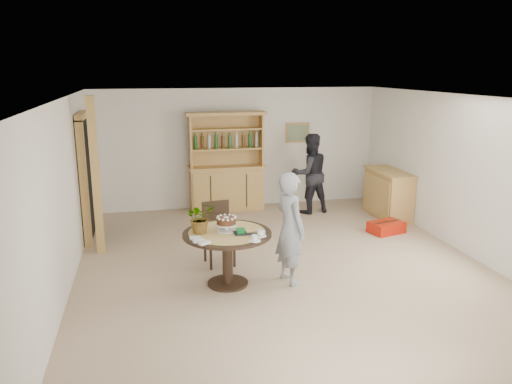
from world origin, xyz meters
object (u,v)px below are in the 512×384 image
object	(u,v)px
hutch	(226,177)
red_suitcase	(386,227)
dining_chair	(218,229)
teen_boy	(290,228)
sideboard	(388,194)
dining_table	(227,243)
adult_person	(310,174)

from	to	relation	value
hutch	red_suitcase	distance (m)	3.40
dining_chair	teen_boy	distance (m)	1.29
sideboard	red_suitcase	xyz separation A→B (m)	(-0.48, -0.91, -0.37)
teen_boy	red_suitcase	size ratio (longest dim) A/B	2.28
hutch	dining_table	size ratio (longest dim) A/B	1.70
sideboard	dining_table	world-z (taller)	sideboard
adult_person	hutch	bearing A→B (deg)	-28.28
dining_chair	teen_boy	bearing A→B (deg)	-53.77
red_suitcase	adult_person	bearing A→B (deg)	105.75
sideboard	dining_table	bearing A→B (deg)	-145.85
hutch	red_suitcase	xyz separation A→B (m)	(2.56, -2.15, -0.59)
sideboard	dining_table	distance (m)	4.41
hutch	sideboard	bearing A→B (deg)	-22.21
sideboard	teen_boy	world-z (taller)	teen_boy
dining_chair	hutch	bearing A→B (deg)	71.41
hutch	red_suitcase	world-z (taller)	hutch
sideboard	dining_table	size ratio (longest dim) A/B	1.05
red_suitcase	teen_boy	bearing A→B (deg)	-159.51
dining_table	adult_person	bearing A→B (deg)	54.58
dining_table	adult_person	distance (m)	3.85
teen_boy	dining_table	bearing A→B (deg)	67.48
adult_person	red_suitcase	distance (m)	1.96
sideboard	adult_person	world-z (taller)	adult_person
teen_boy	red_suitcase	world-z (taller)	teen_boy
red_suitcase	sideboard	bearing A→B (deg)	47.08
hutch	adult_person	distance (m)	1.73
adult_person	red_suitcase	world-z (taller)	adult_person
hutch	dining_table	xyz separation A→B (m)	(-0.61, -3.72, -0.08)
dining_table	adult_person	world-z (taller)	adult_person
hutch	dining_chair	world-z (taller)	hutch
hutch	adult_person	size ratio (longest dim) A/B	1.25
sideboard	adult_person	xyz separation A→B (m)	(-1.42, 0.66, 0.34)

